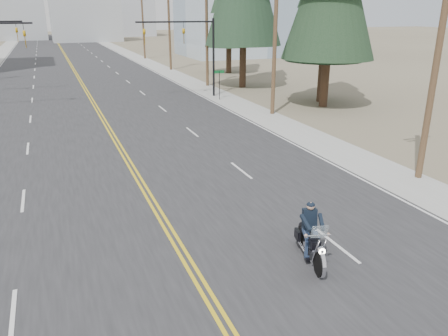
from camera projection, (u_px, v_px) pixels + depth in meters
The scene contains 13 objects.
road at pixel (69, 61), 70.80m from camera, with size 20.00×200.00×0.01m, color #303033.
sidewalk_right at pixel (139, 59), 74.80m from camera, with size 3.00×200.00×0.01m, color #A5A5A0.
traffic_mast_right at pixel (192, 42), 39.01m from camera, with size 7.10×0.26×7.00m.
street_sign at pixel (219, 80), 38.95m from camera, with size 0.90×0.06×2.62m.
utility_pole_a at pixel (438, 55), 18.97m from camera, with size 2.20×0.30×11.00m.
utility_pole_b at pixel (275, 34), 32.01m from camera, with size 2.20×0.30×11.50m.
utility_pole_c at pixel (207, 30), 45.22m from camera, with size 2.20×0.30×11.00m.
utility_pole_d at pixel (169, 24), 58.26m from camera, with size 2.20×0.30×11.50m.
utility_pole_e at pixel (143, 24), 73.23m from camera, with size 2.20×0.30×11.00m.
haze_bldg_b at pixel (85, 14), 119.37m from camera, with size 18.00×14.00×14.00m, color #ADB2B7.
haze_bldg_c at pixel (213, 7), 116.72m from camera, with size 16.00×12.00×18.00m, color #B7BCC6.
haze_bldg_e at pixel (131, 17), 147.51m from camera, with size 14.00×14.00×12.00m, color #B7BCC6.
motorcyclist at pixel (312, 234), 13.59m from camera, with size 1.03×2.41×1.88m, color black, non-canonical shape.
Camera 1 is at (-3.36, -6.70, 7.44)m, focal length 35.00 mm.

